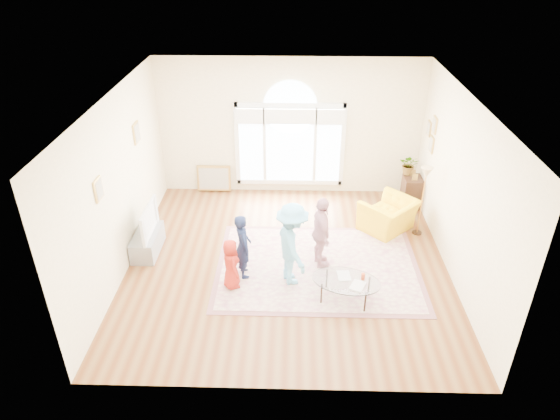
{
  "coord_description": "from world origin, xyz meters",
  "views": [
    {
      "loc": [
        0.08,
        -7.78,
        5.61
      ],
      "look_at": [
        -0.15,
        0.3,
        0.98
      ],
      "focal_mm": 32.0,
      "sensor_mm": 36.0,
      "label": 1
    }
  ],
  "objects_px": {
    "area_rug": "(318,266)",
    "armchair": "(388,215)",
    "television": "(144,220)",
    "coffee_table": "(346,281)",
    "tv_console": "(148,242)"
  },
  "relations": [
    {
      "from": "television",
      "to": "armchair",
      "type": "bearing_deg",
      "value": 11.28
    },
    {
      "from": "area_rug",
      "to": "armchair",
      "type": "bearing_deg",
      "value": 42.54
    },
    {
      "from": "television",
      "to": "armchair",
      "type": "distance_m",
      "value": 4.94
    },
    {
      "from": "tv_console",
      "to": "television",
      "type": "height_order",
      "value": "television"
    },
    {
      "from": "area_rug",
      "to": "armchair",
      "type": "height_order",
      "value": "armchair"
    },
    {
      "from": "area_rug",
      "to": "coffee_table",
      "type": "relative_size",
      "value": 2.74
    },
    {
      "from": "area_rug",
      "to": "tv_console",
      "type": "xyz_separation_m",
      "value": [
        -3.32,
        0.43,
        0.2
      ]
    },
    {
      "from": "television",
      "to": "armchair",
      "type": "height_order",
      "value": "television"
    },
    {
      "from": "area_rug",
      "to": "armchair",
      "type": "distance_m",
      "value": 2.08
    },
    {
      "from": "coffee_table",
      "to": "television",
      "type": "bearing_deg",
      "value": 175.17
    },
    {
      "from": "television",
      "to": "area_rug",
      "type": "bearing_deg",
      "value": -7.33
    },
    {
      "from": "television",
      "to": "armchair",
      "type": "xyz_separation_m",
      "value": [
        4.83,
        0.96,
        -0.38
      ]
    },
    {
      "from": "area_rug",
      "to": "armchair",
      "type": "relative_size",
      "value": 3.45
    },
    {
      "from": "tv_console",
      "to": "armchair",
      "type": "xyz_separation_m",
      "value": [
        4.84,
        0.96,
        0.13
      ]
    },
    {
      "from": "area_rug",
      "to": "coffee_table",
      "type": "height_order",
      "value": "coffee_table"
    }
  ]
}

